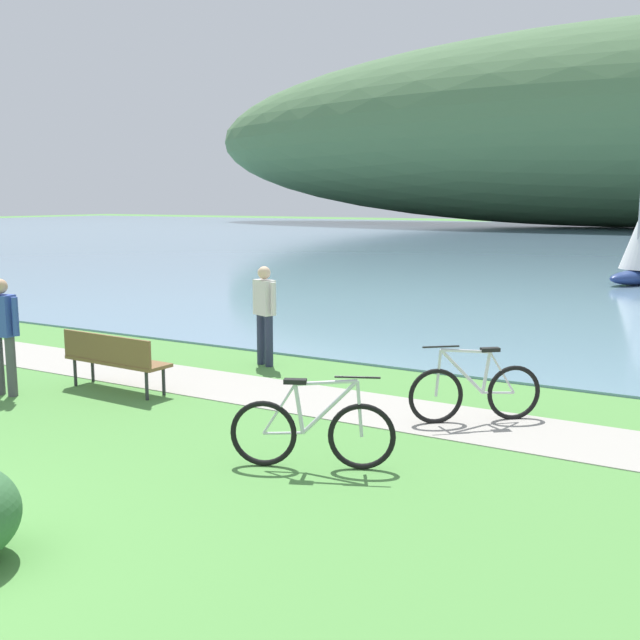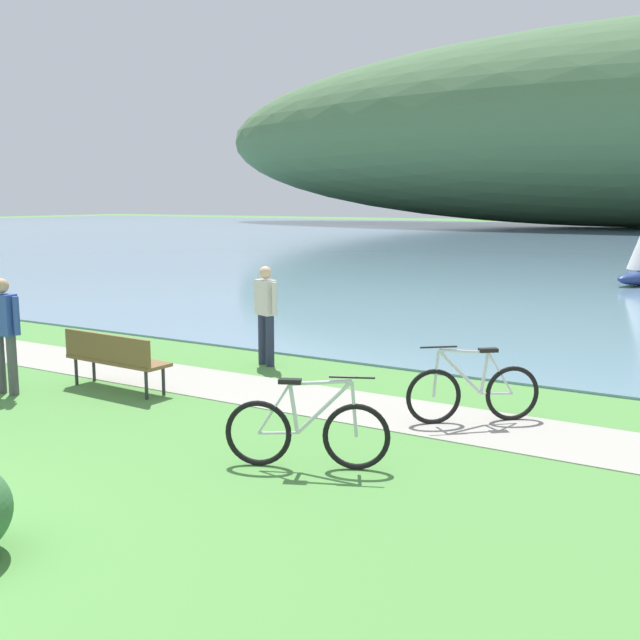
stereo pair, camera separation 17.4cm
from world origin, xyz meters
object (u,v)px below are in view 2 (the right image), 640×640
Objects in this scene: park_bench_near_camera at (114,356)px; bicycle_leaning_near_bench at (473,392)px; person_at_shoreline at (266,309)px; person_on_the_grass at (4,328)px; bicycle_beside_path at (307,431)px.

park_bench_near_camera is 5.28m from bicycle_leaning_near_bench.
park_bench_near_camera is at bearing -166.69° from bicycle_leaning_near_bench.
park_bench_near_camera is at bearing -109.65° from person_at_shoreline.
person_on_the_grass is at bearing -141.64° from park_bench_near_camera.
bicycle_leaning_near_bench is at bearing 13.31° from park_bench_near_camera.
bicycle_leaning_near_bench is 2.65m from bicycle_beside_path.
person_at_shoreline is 1.00× the size of person_on_the_grass.
bicycle_beside_path is 0.96× the size of person_on_the_grass.
person_at_shoreline is (-3.26, 3.87, 0.58)m from bicycle_beside_path.
park_bench_near_camera is 2.80m from person_at_shoreline.
bicycle_beside_path reaches higher than park_bench_near_camera.
person_at_shoreline is at bearing 59.04° from person_on_the_grass.
bicycle_leaning_near_bench is 0.82× the size of person_at_shoreline.
person_at_shoreline reaches higher than bicycle_beside_path.
person_at_shoreline is at bearing 130.15° from bicycle_beside_path.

